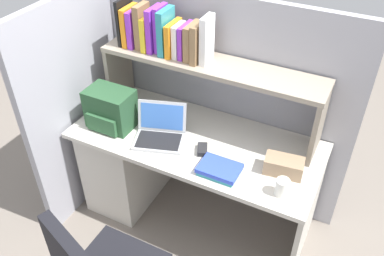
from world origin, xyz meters
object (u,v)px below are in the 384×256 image
at_px(backpack, 110,109).
at_px(paper_cup, 282,187).
at_px(laptop, 160,132).
at_px(computer_mouse, 202,149).
at_px(tissue_box, 284,166).

height_order(backpack, paper_cup, backpack).
bearing_deg(backpack, laptop, 4.11).
xyz_separation_m(computer_mouse, paper_cup, (0.54, -0.13, 0.04)).
relative_size(backpack, paper_cup, 2.92).
bearing_deg(computer_mouse, laptop, 156.13).
relative_size(backpack, computer_mouse, 2.88).
relative_size(paper_cup, tissue_box, 0.47).
distance_m(backpack, tissue_box, 1.15).
relative_size(laptop, backpack, 1.25).
relative_size(laptop, tissue_box, 1.70).
bearing_deg(tissue_box, laptop, 175.67).
xyz_separation_m(laptop, tissue_box, (0.79, 0.05, -0.00)).
distance_m(laptop, paper_cup, 0.84).
height_order(paper_cup, tissue_box, paper_cup).
height_order(backpack, tissue_box, backpack).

